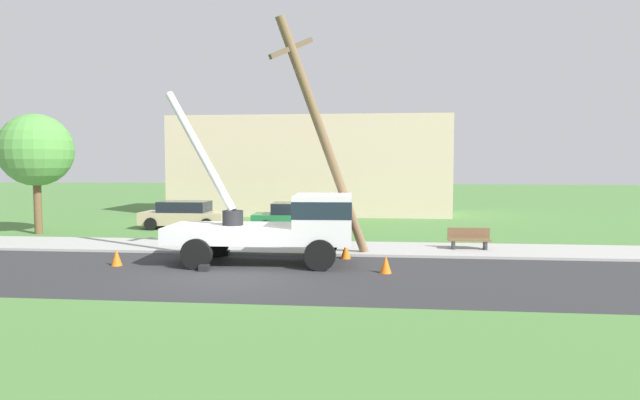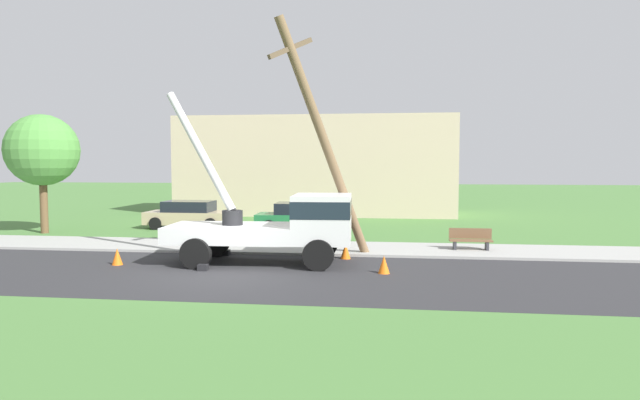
% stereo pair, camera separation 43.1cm
% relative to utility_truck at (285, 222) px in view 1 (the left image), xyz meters
% --- Properties ---
extents(ground_plane, '(120.00, 120.00, 0.00)m').
position_rel_utility_truck_xyz_m(ground_plane, '(-1.51, 10.04, -1.41)').
color(ground_plane, '#477538').
extents(road_asphalt, '(80.00, 7.00, 0.01)m').
position_rel_utility_truck_xyz_m(road_asphalt, '(-1.51, -1.96, -1.40)').
color(road_asphalt, '#2B2B2D').
rests_on(road_asphalt, ground).
extents(sidewalk_strip, '(80.00, 3.27, 0.10)m').
position_rel_utility_truck_xyz_m(sidewalk_strip, '(-1.51, 3.18, -1.36)').
color(sidewalk_strip, '#9E9E99').
rests_on(sidewalk_strip, ground).
extents(utility_truck, '(6.87, 3.21, 5.98)m').
position_rel_utility_truck_xyz_m(utility_truck, '(0.00, 0.00, 0.00)').
color(utility_truck, silver).
rests_on(utility_truck, ground).
extents(leaning_utility_pole, '(3.30, 3.15, 8.30)m').
position_rel_utility_truck_xyz_m(leaning_utility_pole, '(1.24, 0.85, 2.82)').
color(leaning_utility_pole, brown).
rests_on(leaning_utility_pole, ground).
extents(traffic_cone_ahead, '(0.36, 0.36, 0.56)m').
position_rel_utility_truck_xyz_m(traffic_cone_ahead, '(3.38, -1.32, -1.13)').
color(traffic_cone_ahead, orange).
rests_on(traffic_cone_ahead, ground).
extents(traffic_cone_behind, '(0.36, 0.36, 0.56)m').
position_rel_utility_truck_xyz_m(traffic_cone_behind, '(-5.50, -1.01, -1.13)').
color(traffic_cone_behind, orange).
rests_on(traffic_cone_behind, ground).
extents(traffic_cone_curbside, '(0.36, 0.36, 0.56)m').
position_rel_utility_truck_xyz_m(traffic_cone_curbside, '(1.99, 1.13, -1.13)').
color(traffic_cone_curbside, orange).
rests_on(traffic_cone_curbside, ground).
extents(parked_sedan_tan, '(4.41, 2.03, 1.42)m').
position_rel_utility_truck_xyz_m(parked_sedan_tan, '(-6.85, 9.26, -0.70)').
color(parked_sedan_tan, tan).
rests_on(parked_sedan_tan, ground).
extents(parked_sedan_green, '(4.46, 2.12, 1.42)m').
position_rel_utility_truck_xyz_m(parked_sedan_green, '(-0.86, 8.74, -0.70)').
color(parked_sedan_green, '#1E6638').
rests_on(parked_sedan_green, ground).
extents(park_bench, '(1.60, 0.45, 0.90)m').
position_rel_utility_truck_xyz_m(park_bench, '(6.62, 3.24, -0.95)').
color(park_bench, brown).
rests_on(park_bench, ground).
extents(roadside_tree_near, '(3.43, 3.43, 5.74)m').
position_rel_utility_truck_xyz_m(roadside_tree_near, '(-13.10, 6.43, 2.59)').
color(roadside_tree_near, brown).
rests_on(roadside_tree_near, ground).
extents(lowrise_building_backdrop, '(18.00, 6.00, 6.40)m').
position_rel_utility_truck_xyz_m(lowrise_building_backdrop, '(-1.38, 18.58, 1.79)').
color(lowrise_building_backdrop, '#C6B293').
rests_on(lowrise_building_backdrop, ground).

